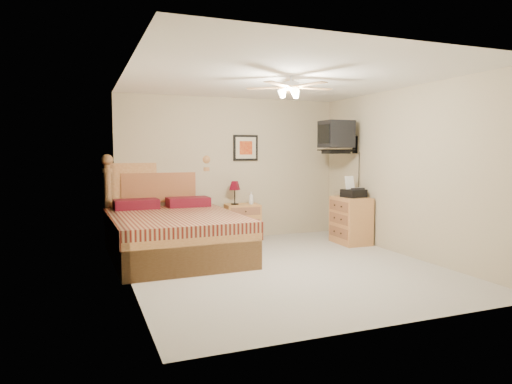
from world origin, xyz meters
TOP-DOWN VIEW (x-y plane):
  - floor at (0.00, 0.00)m, footprint 4.50×4.50m
  - ceiling at (0.00, 0.00)m, footprint 4.00×4.50m
  - wall_back at (0.00, 2.25)m, footprint 4.00×0.04m
  - wall_front at (0.00, -2.25)m, footprint 4.00×0.04m
  - wall_left at (-2.00, 0.00)m, footprint 0.04×4.50m
  - wall_right at (2.00, 0.00)m, footprint 0.04×4.50m
  - bed at (-1.24, 1.12)m, footprint 1.85×2.39m
  - nightstand at (0.13, 2.00)m, footprint 0.62×0.49m
  - table_lamp at (-0.01, 2.03)m, footprint 0.25×0.25m
  - lotion_bottle at (0.27, 1.96)m, footprint 0.10×0.10m
  - framed_picture at (0.27, 2.23)m, footprint 0.46×0.04m
  - dresser at (1.73, 1.04)m, footprint 0.48×0.68m
  - fax_machine at (1.75, 1.00)m, footprint 0.37×0.39m
  - magazine_lower at (1.66, 1.29)m, footprint 0.26×0.32m
  - magazine_upper at (1.66, 1.32)m, footprint 0.26×0.32m
  - wall_tv at (1.75, 1.34)m, footprint 0.56×0.46m
  - ceiling_fan at (0.00, -0.20)m, footprint 1.14×1.14m

SIDE VIEW (x-z plane):
  - floor at x=0.00m, z-range 0.00..0.00m
  - nightstand at x=0.13m, z-range 0.00..0.63m
  - dresser at x=1.73m, z-range 0.00..0.79m
  - lotion_bottle at x=0.27m, z-range 0.63..0.85m
  - bed at x=-1.24m, z-range 0.00..1.52m
  - magazine_lower at x=1.66m, z-range 0.79..0.82m
  - magazine_upper at x=1.66m, z-range 0.82..0.84m
  - table_lamp at x=-0.01m, z-range 0.63..1.04m
  - fax_machine at x=1.75m, z-range 0.79..1.14m
  - wall_back at x=0.00m, z-range 0.00..2.50m
  - wall_front at x=0.00m, z-range 0.00..2.50m
  - wall_left at x=-2.00m, z-range 0.00..2.50m
  - wall_right at x=2.00m, z-range 0.00..2.50m
  - framed_picture at x=0.27m, z-range 1.39..1.85m
  - wall_tv at x=1.75m, z-range 1.52..2.10m
  - ceiling_fan at x=0.00m, z-range 2.22..2.50m
  - ceiling at x=0.00m, z-range 2.48..2.52m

